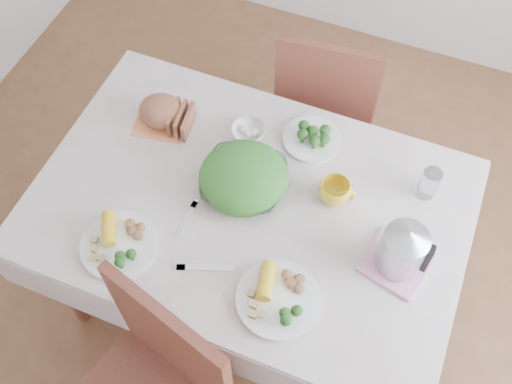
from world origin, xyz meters
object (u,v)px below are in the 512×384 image
at_px(chair_far, 329,98).
at_px(dinner_plate_right, 278,300).
at_px(dinner_plate_left, 119,246).
at_px(salad_bowl, 244,182).
at_px(dining_table, 250,253).
at_px(electric_kettle, 404,247).
at_px(yellow_mug, 334,191).

distance_m(chair_far, dinner_plate_right, 1.17).
xyz_separation_m(dinner_plate_left, dinner_plate_right, (0.56, 0.02, 0.00)).
xyz_separation_m(salad_bowl, dinner_plate_right, (0.26, -0.35, -0.03)).
xyz_separation_m(salad_bowl, dinner_plate_left, (-0.29, -0.37, -0.03)).
bearing_deg(chair_far, dining_table, 80.29).
xyz_separation_m(dinner_plate_left, electric_kettle, (0.87, 0.29, 0.11)).
relative_size(chair_far, dinner_plate_left, 3.71).
xyz_separation_m(dining_table, yellow_mug, (0.27, 0.13, 0.43)).
xyz_separation_m(chair_far, dinner_plate_right, (0.17, -1.12, 0.31)).
height_order(dining_table, dinner_plate_left, dinner_plate_left).
xyz_separation_m(dinner_plate_left, yellow_mug, (0.60, 0.45, 0.03)).
bearing_deg(electric_kettle, dining_table, 170.95).
bearing_deg(dining_table, dinner_plate_right, -53.15).
distance_m(dinner_plate_left, electric_kettle, 0.92).
xyz_separation_m(chair_far, dinner_plate_left, (-0.39, -1.14, 0.31)).
xyz_separation_m(dining_table, dinner_plate_left, (-0.33, -0.32, 0.40)).
xyz_separation_m(salad_bowl, electric_kettle, (0.58, -0.09, 0.08)).
relative_size(yellow_mug, electric_kettle, 0.55).
relative_size(salad_bowl, yellow_mug, 2.64).
bearing_deg(electric_kettle, dinner_plate_left, -167.41).
xyz_separation_m(chair_far, salad_bowl, (-0.10, -0.77, 0.33)).
bearing_deg(electric_kettle, salad_bowl, 165.68).
bearing_deg(dinner_plate_left, dinner_plate_right, 2.06).
bearing_deg(dinner_plate_left, chair_far, 71.22).
bearing_deg(yellow_mug, electric_kettle, -31.19).
distance_m(chair_far, dinner_plate_left, 1.24).
bearing_deg(electric_kettle, chair_far, 113.80).
bearing_deg(electric_kettle, yellow_mug, 143.16).
relative_size(dining_table, yellow_mug, 12.57).
distance_m(salad_bowl, dinner_plate_right, 0.44).
bearing_deg(dining_table, chair_far, 86.18).
relative_size(chair_far, dinner_plate_right, 3.57).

